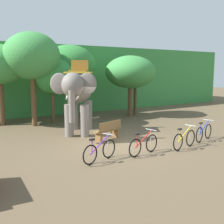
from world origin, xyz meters
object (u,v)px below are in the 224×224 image
Objects in this scene: tree_far_left at (130,72)px; tree_center at (52,76)px; wooden_bench at (109,130)px; bike_red at (144,145)px; tree_left at (69,64)px; bike_blue at (204,132)px; elephant at (78,91)px; bike_yellow at (184,139)px; tree_far_right at (32,56)px; bike_purple at (100,151)px; tree_center_left at (135,72)px.

tree_center is at bearing 176.27° from tree_far_left.
wooden_bench is (-4.95, -5.19, -2.65)m from tree_far_left.
tree_center is 2.42× the size of bike_red.
tree_left reaches higher than bike_blue.
elephant is 4.93m from bike_red.
bike_blue is at bearing -33.60° from wooden_bench.
bike_yellow is at bearing -56.31° from wooden_bench.
tree_center is 1.01× the size of elephant.
tree_far_left reaches higher than bike_blue.
tree_far_right reaches higher than bike_red.
bike_yellow and bike_blue have the same top height.
elephant is 2.45× the size of bike_purple.
tree_far_right reaches higher than elephant.
tree_center_left is at bearing 2.93° from tree_far_right.
bike_purple is at bearing -126.96° from wooden_bench.
tree_center_left is 2.57× the size of bike_purple.
tree_far_left is 1.02× the size of tree_center_left.
tree_far_right reaches higher than tree_center.
tree_far_left is 2.55× the size of bike_red.
tree_left is 2.95× the size of bike_yellow.
tree_center_left reaches higher than tree_center.
tree_left is 1.23× the size of elephant.
bike_purple is (-6.84, -7.70, -2.74)m from tree_far_left.
tree_left is 9.91m from bike_red.
elephant is 4.88m from bike_purple.
bike_yellow is (3.83, -0.41, 0.00)m from bike_purple.
bike_red is at bearing -96.03° from tree_left.
bike_red is 2.00m from bike_yellow.
bike_red is at bearing -5.56° from bike_purple.
wooden_bench is at bearing -69.93° from elephant.
tree_far_left is 7.65m from wooden_bench.
tree_far_right is 1.35× the size of elephant.
elephant is 2.59× the size of wooden_bench.
tree_left is at bearing 106.92° from bike_blue.
tree_far_left reaches higher than bike_purple.
tree_far_left is 2.76× the size of wooden_bench.
tree_far_right is 3.23× the size of bike_yellow.
bike_red is 2.69m from wooden_bench.
bike_purple is (-1.21, -4.36, -1.82)m from elephant.
tree_left is 2.99× the size of bike_blue.
tree_center_left is (0.73, 0.38, 0.04)m from tree_far_left.
tree_left is 4.29m from tree_far_left.
tree_far_right is 3.30× the size of bike_purple.
wooden_bench is (1.89, 2.51, 0.09)m from bike_purple.
bike_blue is (5.59, 0.05, 0.00)m from bike_purple.
tree_far_left is 8.22m from bike_blue.
tree_left reaches higher than tree_far_left.
bike_blue is at bearing -44.56° from elephant.
elephant is at bearing 74.48° from bike_purple.
wooden_bench is at bearing 123.69° from bike_yellow.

